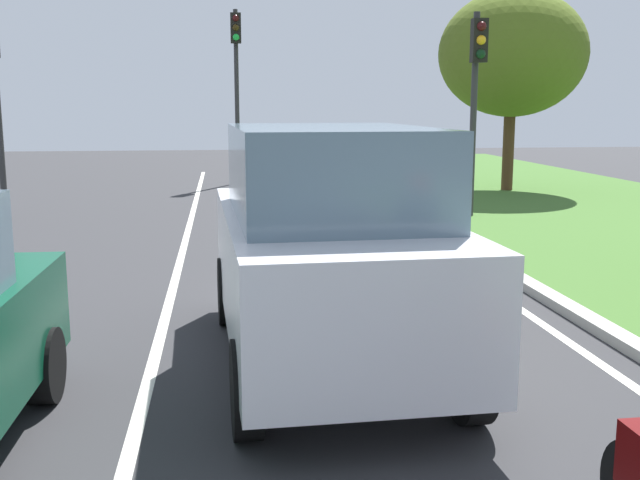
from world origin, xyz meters
TOP-DOWN VIEW (x-y plane):
  - ground_plane at (0.00, 14.00)m, footprint 60.00×60.00m
  - lane_line_center at (-0.70, 14.00)m, footprint 0.12×32.00m
  - lane_line_right_edge at (3.60, 14.00)m, footprint 0.12×32.00m
  - curb_right at (4.10, 14.00)m, footprint 0.24×48.00m
  - car_suv_ahead at (0.97, 8.47)m, footprint 2.10×4.57m
  - traffic_light_near_right at (5.42, 17.46)m, footprint 0.32×0.50m
  - traffic_light_far_median at (0.51, 25.66)m, footprint 0.32×0.50m
  - tree_roadside_far at (8.10, 22.36)m, footprint 4.10×4.10m

SIDE VIEW (x-z plane):
  - ground_plane at x=0.00m, z-range 0.00..0.00m
  - lane_line_center at x=-0.70m, z-range 0.00..0.01m
  - lane_line_right_edge at x=3.60m, z-range 0.00..0.01m
  - curb_right at x=4.10m, z-range 0.00..0.12m
  - car_suv_ahead at x=0.97m, z-range 0.03..2.31m
  - traffic_light_near_right at x=5.42m, z-range 0.83..5.23m
  - traffic_light_far_median at x=0.51m, z-range 0.99..6.34m
  - tree_roadside_far at x=8.10m, z-range 1.05..6.67m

